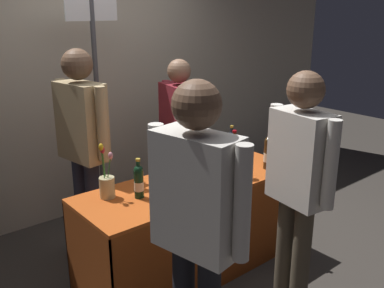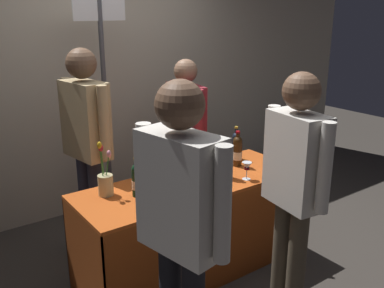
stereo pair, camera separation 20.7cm
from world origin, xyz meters
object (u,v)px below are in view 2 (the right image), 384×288
Objects in this scene: taster_foreground_right at (295,179)px; booth_signpost at (104,91)px; tasting_table at (192,210)px; featured_wine_bottle at (201,161)px; flower_vase at (105,182)px; display_bottle_0 at (236,145)px; wine_glass_near_vendor at (167,184)px; vendor_presenter at (186,126)px; wine_glass_mid at (247,167)px.

booth_signpost is (-0.35, 1.98, 0.30)m from taster_foreground_right.
featured_wine_bottle reaches higher than tasting_table.
flower_vase is (-0.64, 0.15, 0.34)m from tasting_table.
booth_signpost is (-0.15, 1.16, 0.78)m from tasting_table.
display_bottle_0 is (0.51, 0.17, -0.01)m from featured_wine_bottle.
wine_glass_near_vendor is at bearing -97.17° from booth_signpost.
vendor_presenter reaches higher than display_bottle_0.
taster_foreground_right reaches higher than tasting_table.
wine_glass_near_vendor is 0.44m from flower_vase.
display_bottle_0 is 1.11m from taster_foreground_right.
tasting_table is at bearing 25.04° from wine_glass_near_vendor.
featured_wine_bottle is at bearing 136.53° from wine_glass_mid.
display_bottle_0 is 0.14× the size of booth_signpost.
featured_wine_bottle reaches higher than display_bottle_0.
tasting_table is 0.39m from featured_wine_bottle.
flower_vase reaches higher than featured_wine_bottle.
wine_glass_near_vendor reaches higher than wine_glass_mid.
display_bottle_0 is at bearing -51.05° from booth_signpost.
featured_wine_bottle is 0.21× the size of vendor_presenter.
display_bottle_0 reaches higher than wine_glass_near_vendor.
taster_foreground_right is (-0.28, -1.58, 0.04)m from vendor_presenter.
featured_wine_bottle is 0.81m from vendor_presenter.
booth_signpost reaches higher than wine_glass_near_vendor.
vendor_presenter is at bearing 57.90° from tasting_table.
taster_foreground_right is 2.03m from booth_signpost.
featured_wine_bottle is 2.37× the size of wine_glass_mid.
vendor_presenter is at bearing 104.57° from display_bottle_0.
featured_wine_bottle is 1.22m from booth_signpost.
taster_foreground_right is at bearing -49.36° from flower_vase.
display_bottle_0 is 2.10× the size of wine_glass_mid.
flower_vase reaches higher than wine_glass_near_vendor.
featured_wine_bottle is 1.13× the size of display_bottle_0.
tasting_table is 12.28× the size of wine_glass_near_vendor.
booth_signpost reaches higher than tasting_table.
vendor_presenter reaches higher than wine_glass_mid.
display_bottle_0 is (0.62, 0.20, 0.36)m from tasting_table.
featured_wine_bottle is 0.76m from flower_vase.
wine_glass_mid is 0.08× the size of taster_foreground_right.
tasting_table is 0.49m from wine_glass_near_vendor.
wine_glass_near_vendor is at bearing -30.42° from vendor_presenter.
booth_signpost is (0.16, 1.30, 0.44)m from wine_glass_near_vendor.
booth_signpost is at bearing 64.18° from flower_vase.
vendor_presenter is at bearing -32.59° from booth_signpost.
flower_vase is (-1.01, 0.36, -0.00)m from wine_glass_mid.
tasting_table is 0.74m from flower_vase.
featured_wine_bottle is at bearing 17.37° from tasting_table.
flower_vase is at bearing -50.80° from vendor_presenter.
taster_foreground_right reaches higher than featured_wine_bottle.
flower_vase is 1.27m from vendor_presenter.
wine_glass_mid is at bearing -69.14° from booth_signpost.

